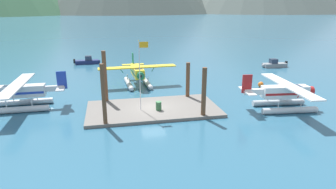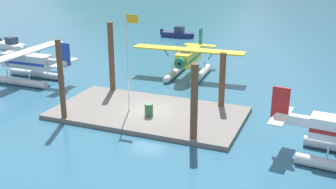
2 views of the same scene
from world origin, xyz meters
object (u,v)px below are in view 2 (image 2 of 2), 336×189
fuel_drum (149,110)px  seaplane_yellow_bow_centre (189,60)px  boat_navy_open_north (178,34)px  seaplane_silver_port_fwd (27,65)px  boat_white_open_west (11,45)px  flagpole (129,52)px

fuel_drum → seaplane_yellow_bow_centre: bearing=94.9°
fuel_drum → boat_navy_open_north: boat_navy_open_north is taller
seaplane_silver_port_fwd → seaplane_yellow_bow_centre: size_ratio=1.00×
seaplane_silver_port_fwd → boat_white_open_west: 14.63m
boat_white_open_west → boat_navy_open_north: bearing=42.1°
seaplane_yellow_bow_centre → boat_white_open_west: seaplane_yellow_bow_centre is taller
flagpole → fuel_drum: 4.22m
flagpole → boat_navy_open_north: bearing=103.8°
seaplane_yellow_bow_centre → flagpole: bearing=-93.8°
boat_navy_open_north → fuel_drum: bearing=-73.3°
flagpole → boat_navy_open_north: flagpole is taller
flagpole → boat_white_open_west: 26.99m
seaplane_yellow_bow_centre → boat_white_open_west: size_ratio=2.19×
boat_navy_open_north → boat_white_open_west: bearing=-137.9°
fuel_drum → seaplane_yellow_bow_centre: size_ratio=0.08×
seaplane_yellow_bow_centre → fuel_drum: bearing=-85.1°
seaplane_silver_port_fwd → boat_navy_open_north: size_ratio=2.13×
flagpole → seaplane_silver_port_fwd: flagpole is taller
seaplane_silver_port_fwd → boat_white_open_west: bearing=137.3°
fuel_drum → seaplane_yellow_bow_centre: (-0.96, 11.11, 0.84)m
fuel_drum → seaplane_silver_port_fwd: 14.52m
boat_white_open_west → flagpole: bearing=-30.6°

